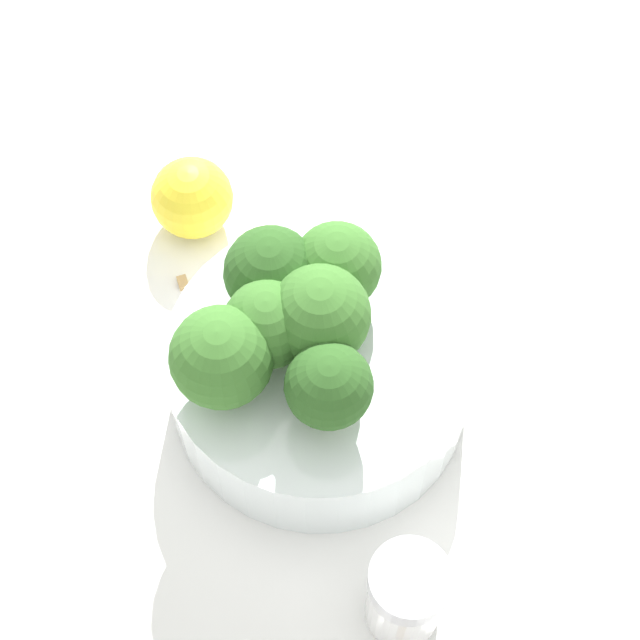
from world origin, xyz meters
TOP-DOWN VIEW (x-y plane):
  - ground_plane at (0.00, 0.00)m, footprint 3.00×3.00m
  - bowl at (0.00, 0.00)m, footprint 0.16×0.16m
  - broccoli_floret_0 at (-0.00, 0.00)m, footprint 0.05×0.05m
  - broccoli_floret_1 at (0.03, -0.00)m, footprint 0.04×0.04m
  - broccoli_floret_2 at (0.02, -0.03)m, footprint 0.05×0.05m
  - broccoli_floret_3 at (-0.01, -0.03)m, footprint 0.05×0.05m
  - broccoli_floret_4 at (0.05, 0.02)m, footprint 0.05×0.05m
  - broccoli_floret_5 at (0.00, 0.04)m, footprint 0.04×0.04m
  - pepper_shaker at (-0.03, 0.13)m, footprint 0.04×0.04m
  - lemon_wedge at (0.06, -0.13)m, footprint 0.05×0.05m
  - almond_crumb_1 at (0.07, -0.08)m, footprint 0.01×0.01m

SIDE VIEW (x-z plane):
  - ground_plane at x=0.00m, z-range 0.00..0.00m
  - almond_crumb_1 at x=0.07m, z-range 0.00..0.01m
  - lemon_wedge at x=0.06m, z-range 0.00..0.05m
  - bowl at x=0.00m, z-range 0.00..0.05m
  - pepper_shaker at x=-0.03m, z-range 0.00..0.07m
  - broccoli_floret_3 at x=-0.01m, z-range 0.05..0.11m
  - broccoli_floret_2 at x=0.02m, z-range 0.05..0.11m
  - broccoli_floret_5 at x=0.00m, z-range 0.06..0.11m
  - broccoli_floret_1 at x=0.03m, z-range 0.06..0.11m
  - broccoli_floret_4 at x=0.05m, z-range 0.06..0.11m
  - broccoli_floret_0 at x=0.00m, z-range 0.06..0.12m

